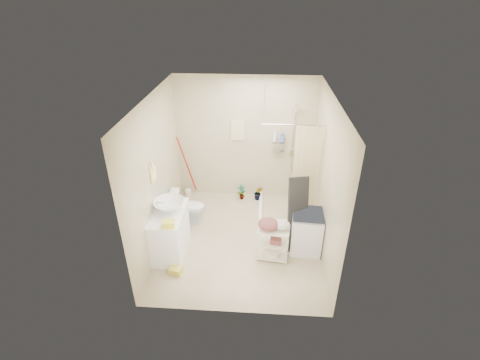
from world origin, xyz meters
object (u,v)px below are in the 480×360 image
object	(u,v)px
vanity	(170,233)
toilet	(188,207)
washing_machine	(306,232)
laundry_rack	(273,241)

from	to	relation	value
vanity	toilet	xyz separation A→B (m)	(0.12, 0.89, -0.08)
washing_machine	laundry_rack	size ratio (longest dim) A/B	1.05
toilet	vanity	bearing A→B (deg)	172.36
washing_machine	vanity	bearing A→B (deg)	-170.84
vanity	washing_machine	xyz separation A→B (m)	(2.30, 0.23, -0.04)
vanity	washing_machine	world-z (taller)	vanity
vanity	toilet	size ratio (longest dim) A/B	1.39
toilet	laundry_rack	distance (m)	1.86
vanity	toilet	bearing A→B (deg)	82.18
vanity	washing_machine	distance (m)	2.31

